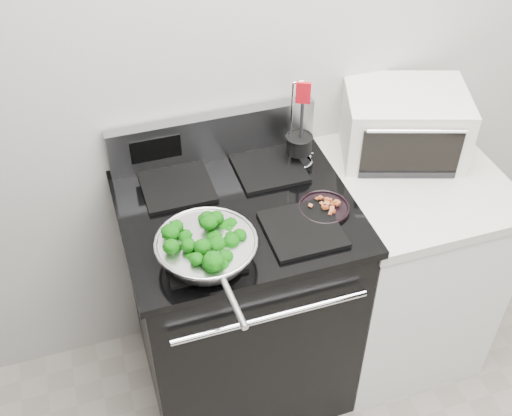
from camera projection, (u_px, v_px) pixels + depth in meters
name	position (u px, v px, depth m)	size (l,w,h in m)	color
back_wall	(290.00, 41.00, 2.21)	(4.00, 0.02, 2.70)	beige
gas_range	(239.00, 297.00, 2.47)	(0.79, 0.69, 1.13)	black
counter	(398.00, 263.00, 2.64)	(0.62, 0.68, 0.92)	white
skillet	(207.00, 248.00, 1.95)	(0.32, 0.50, 0.07)	silver
broccoli_pile	(206.00, 243.00, 1.94)	(0.25, 0.25, 0.09)	black
bacon_plate	(324.00, 205.00, 2.15)	(0.17, 0.17, 0.04)	black
utensil_holder	(299.00, 148.00, 2.31)	(0.11, 0.11, 0.34)	silver
toaster_oven	(404.00, 123.00, 2.37)	(0.52, 0.45, 0.25)	silver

